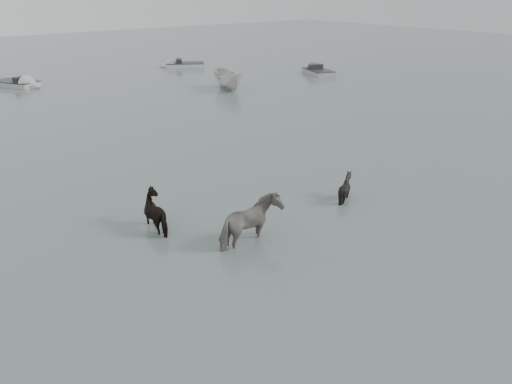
% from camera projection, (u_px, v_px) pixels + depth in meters
% --- Properties ---
extents(ground, '(140.00, 140.00, 0.00)m').
position_uv_depth(ground, '(255.00, 230.00, 15.32)').
color(ground, '#536260').
rests_on(ground, ground).
extents(pony_pinto, '(2.12, 1.17, 1.71)m').
position_uv_depth(pony_pinto, '(250.00, 216.00, 14.27)').
color(pony_pinto, black).
rests_on(pony_pinto, ground).
extents(pony_dark, '(1.58, 1.69, 1.37)m').
position_uv_depth(pony_dark, '(160.00, 206.00, 15.30)').
color(pony_dark, black).
rests_on(pony_dark, ground).
extents(pony_black, '(1.20, 1.12, 1.13)m').
position_uv_depth(pony_black, '(346.00, 184.00, 17.35)').
color(pony_black, black).
rests_on(pony_black, ground).
extents(boat_small, '(2.37, 4.12, 1.50)m').
position_uv_depth(boat_small, '(228.00, 78.00, 35.57)').
color(boat_small, beige).
rests_on(boat_small, ground).
extents(skiff_port, '(2.86, 4.57, 0.75)m').
position_uv_depth(skiff_port, '(319.00, 70.00, 41.51)').
color(skiff_port, '#9FA29F').
rests_on(skiff_port, ground).
extents(skiff_mid, '(3.61, 4.94, 0.75)m').
position_uv_depth(skiff_mid, '(16.00, 81.00, 36.70)').
color(skiff_mid, '#AFB2AF').
rests_on(skiff_mid, ground).
extents(skiff_star, '(4.83, 3.75, 0.75)m').
position_uv_depth(skiff_star, '(185.00, 63.00, 45.19)').
color(skiff_star, silver).
rests_on(skiff_star, ground).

